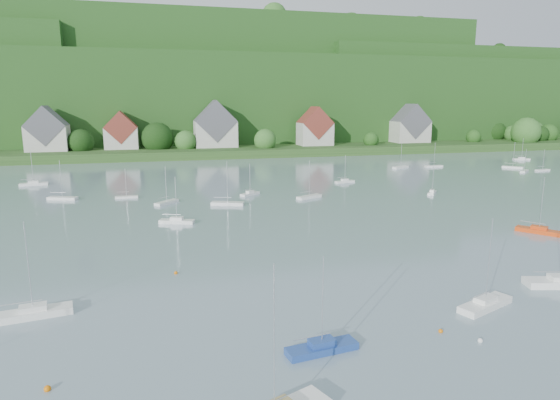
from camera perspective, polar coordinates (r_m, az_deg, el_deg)
name	(u,v)px	position (r m, az deg, el deg)	size (l,w,h in m)	color
far_shore_strip	(200,148)	(202.97, -9.40, 6.05)	(600.00, 60.00, 3.00)	#264A1B
forested_ridge	(188,97)	(270.55, -10.79, 11.84)	(620.00, 181.22, 69.89)	#163F14
village_building_0	(47,133)	(192.35, -25.78, 7.19)	(14.00, 10.40, 16.00)	beige
village_building_1	(121,133)	(191.11, -18.23, 7.50)	(12.00, 9.36, 14.00)	beige
village_building_2	(215,128)	(190.95, -7.65, 8.42)	(16.00, 11.44, 18.00)	beige
village_building_3	(315,129)	(197.80, 4.14, 8.34)	(13.00, 10.40, 15.50)	beige
village_building_4	(410,127)	(219.74, 15.12, 8.33)	(15.00, 10.40, 16.50)	beige
near_sailboat_1	(322,347)	(41.13, 4.96, -16.89)	(6.21, 2.51, 8.14)	#244697
near_sailboat_3	(485,303)	(52.80, 23.08, -11.16)	(6.96, 4.26, 9.10)	white
near_sailboat_5	(539,230)	(85.25, 28.26, -3.17)	(5.33, 6.36, 8.82)	#E34512
near_sailboat_6	(33,312)	(52.34, -27.11, -11.71)	(7.11, 3.08, 9.29)	white
mooring_buoy_0	(48,390)	(40.08, -25.75, -19.60)	(0.50, 0.50, 0.50)	orange
mooring_buoy_1	(480,342)	(45.90, 22.55, -15.23)	(0.44, 0.44, 0.44)	white
mooring_buoy_2	(441,332)	(46.44, 18.43, -14.60)	(0.40, 0.40, 0.40)	orange
mooring_buoy_3	(176,274)	(59.19, -12.20, -8.51)	(0.42, 0.42, 0.42)	orange
far_sailboat_cluster	(280,182)	(121.19, 0.06, 2.13)	(195.29, 69.47, 8.73)	white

